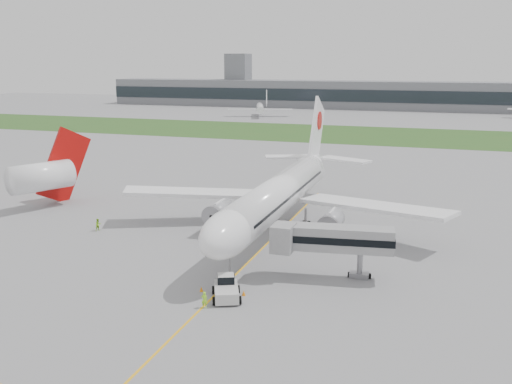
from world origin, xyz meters
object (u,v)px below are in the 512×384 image
(airliner, at_px, (280,192))
(pushback_tug, at_px, (226,288))
(jet_bridge, at_px, (329,239))
(neighbor_aircraft, at_px, (44,175))
(ground_crew_near, at_px, (204,300))

(airliner, distance_m, pushback_tug, 24.88)
(jet_bridge, xyz_separation_m, neighbor_aircraft, (-50.78, 16.66, 0.85))
(ground_crew_near, distance_m, neighbor_aircraft, 50.00)
(pushback_tug, distance_m, ground_crew_near, 3.20)
(pushback_tug, xyz_separation_m, jet_bridge, (8.75, 8.74, 3.54))
(jet_bridge, bearing_deg, pushback_tug, -143.18)
(pushback_tug, height_order, neighbor_aircraft, neighbor_aircraft)
(pushback_tug, xyz_separation_m, neighbor_aircraft, (-42.03, 25.40, 4.38))
(jet_bridge, xyz_separation_m, ground_crew_near, (-9.88, -11.73, -3.70))
(neighbor_aircraft, bearing_deg, ground_crew_near, -9.90)
(ground_crew_near, bearing_deg, neighbor_aircraft, -46.30)
(pushback_tug, bearing_deg, neighbor_aircraft, 125.24)
(airliner, distance_m, jet_bridge, 18.67)
(airliner, distance_m, ground_crew_near, 27.81)
(jet_bridge, bearing_deg, airliner, 114.67)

